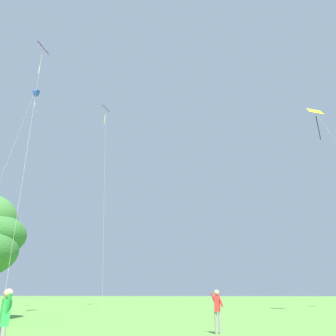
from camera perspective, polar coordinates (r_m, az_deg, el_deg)
name	(u,v)px	position (r m, az deg, el deg)	size (l,w,h in m)	color
kite_blue_delta	(34,92)	(46.06, -22.12, 12.07)	(1.31, 7.22, 26.21)	blue
kite_black_large	(105,118)	(47.05, -10.80, 8.57)	(3.72, 6.21, 26.80)	black
kite_yellow_diamond	(318,120)	(37.14, 24.60, 7.60)	(3.47, 9.88, 19.96)	yellow
kite_purple_streamer	(41,58)	(32.66, -21.09, 17.41)	(3.74, 5.59, 23.02)	purple
person_child_small	(4,318)	(10.03, -26.47, -22.28)	(0.46, 0.47, 1.78)	gray
person_with_spool	(217,307)	(16.04, 8.53, -22.70)	(0.58, 0.25, 1.81)	gray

